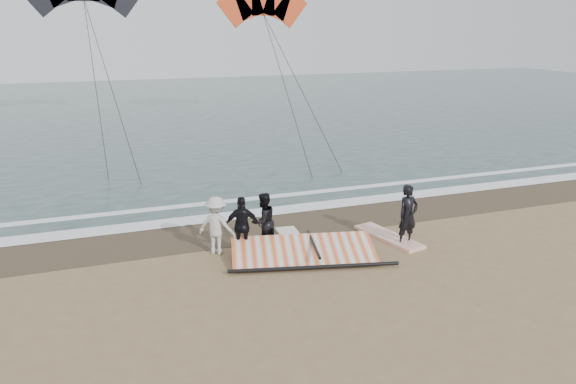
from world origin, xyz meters
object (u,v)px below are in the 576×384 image
object	(u,v)px
sail_rig	(300,252)
board_white	(388,237)
man_main	(408,215)
board_cream	(294,241)

from	to	relation	value
sail_rig	board_white	bearing A→B (deg)	9.59
man_main	board_cream	distance (m)	3.56
board_cream	sail_rig	bearing A→B (deg)	-97.89
board_white	sail_rig	world-z (taller)	sail_rig
board_white	sail_rig	size ratio (longest dim) A/B	0.55
man_main	sail_rig	distance (m)	3.54
man_main	board_white	bearing A→B (deg)	100.88
man_main	board_cream	world-z (taller)	man_main
board_white	board_cream	bearing A→B (deg)	153.92
board_white	sail_rig	bearing A→B (deg)	177.08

